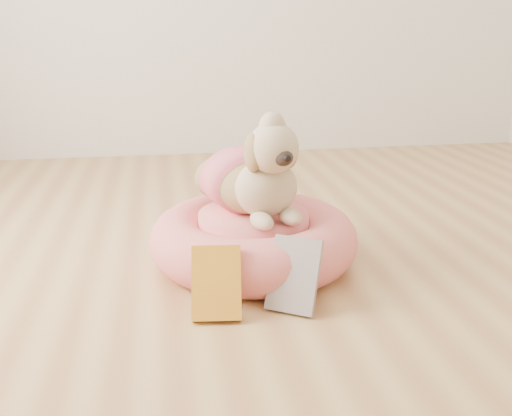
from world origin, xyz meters
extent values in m
plane|color=#AD7948|center=(0.00, 0.00, 0.00)|extent=(4.50, 4.50, 0.00)
cylinder|color=#F7606F|center=(-0.13, 0.44, 0.05)|extent=(0.52, 0.52, 0.11)
torus|color=#F7606F|center=(-0.13, 0.44, 0.09)|extent=(0.72, 0.72, 0.18)
cylinder|color=#F7606F|center=(-0.13, 0.44, 0.14)|extent=(0.38, 0.38, 0.10)
cube|color=yellow|center=(-0.29, 0.08, 0.10)|extent=(0.15, 0.15, 0.20)
cube|color=white|center=(-0.07, 0.09, 0.10)|extent=(0.18, 0.17, 0.21)
camera|label=1|loc=(-0.43, -1.39, 0.80)|focal=40.00mm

